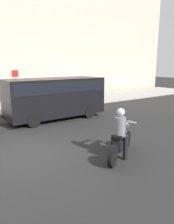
# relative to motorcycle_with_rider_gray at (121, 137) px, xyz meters

# --- Properties ---
(ground_plane) EXTENTS (80.00, 80.00, 0.00)m
(ground_plane) POSITION_rel_motorcycle_with_rider_gray_xyz_m (-2.16, 1.92, -0.65)
(ground_plane) COLOR black
(motorcycle_with_rider_gray) EXTENTS (1.94, 1.20, 1.61)m
(motorcycle_with_rider_gray) POSITION_rel_motorcycle_with_rider_gray_xyz_m (0.00, 0.00, 0.00)
(motorcycle_with_rider_gray) COLOR black
(motorcycle_with_rider_gray) RESTS_ON ground_plane
(parked_van_black) EXTENTS (5.15, 1.96, 2.17)m
(parked_van_black) POSITION_rel_motorcycle_with_rider_gray_xyz_m (0.55, 5.60, 0.62)
(parked_van_black) COLOR black
(parked_van_black) RESTS_ON ground_plane
(street_sign_post) EXTENTS (0.44, 0.08, 2.38)m
(street_sign_post) POSITION_rel_motorcycle_with_rider_gray_xyz_m (-0.13, 10.18, 0.94)
(street_sign_post) COLOR gray
(street_sign_post) RESTS_ON sidewalk_slab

